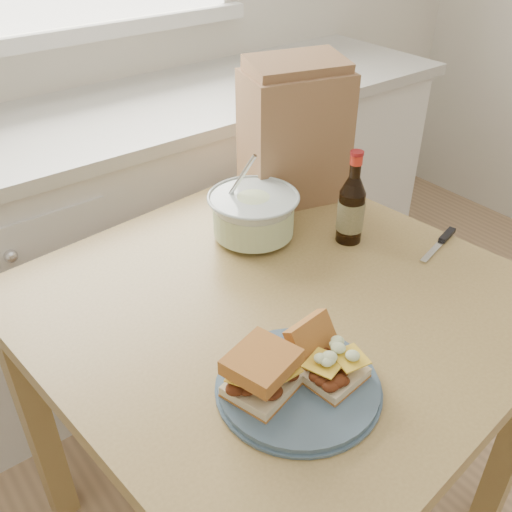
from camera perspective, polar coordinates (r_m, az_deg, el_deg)
cabinet_run at (r=2.13m, az=-11.70°, el=2.21°), size 2.50×0.64×0.94m
dining_table at (r=1.31m, az=2.12°, el=-8.11°), size 1.07×1.07×0.82m
plate at (r=1.03m, az=4.26°, el=-12.80°), size 0.28×0.28×0.02m
sandwich_left at (r=0.98m, az=0.56°, el=-11.59°), size 0.13×0.12×0.08m
sandwich_right at (r=1.02m, az=7.09°, el=-10.18°), size 0.11×0.15×0.09m
coleslaw_bowl at (r=1.39m, az=-0.26°, el=3.95°), size 0.22×0.22×0.22m
beer_bottle at (r=1.38m, az=9.50°, el=4.73°), size 0.07×0.07×0.23m
knife at (r=1.47m, az=18.23°, el=1.61°), size 0.18×0.06×0.01m
paper_bag at (r=1.54m, az=3.85°, el=11.75°), size 0.30×0.24×0.35m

